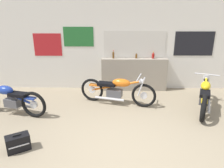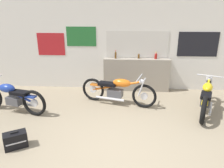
{
  "view_description": "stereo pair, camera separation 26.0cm",
  "coord_description": "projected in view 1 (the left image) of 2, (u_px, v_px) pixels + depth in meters",
  "views": [
    {
      "loc": [
        -0.21,
        -3.31,
        2.58
      ],
      "look_at": [
        -0.27,
        1.95,
        0.7
      ],
      "focal_mm": 35.0,
      "sensor_mm": 36.0,
      "label": 1
    },
    {
      "loc": [
        0.05,
        -3.3,
        2.58
      ],
      "look_at": [
        -0.27,
        1.95,
        0.7
      ],
      "focal_mm": 35.0,
      "sensor_mm": 36.0,
      "label": 2
    }
  ],
  "objects": [
    {
      "name": "bottle_center",
      "position": [
        153.0,
        55.0,
        6.81
      ],
      "size": [
        0.08,
        0.08,
        0.21
      ],
      "color": "maroon",
      "rests_on": "sill_counter"
    },
    {
      "name": "bottle_left_center",
      "position": [
        136.0,
        56.0,
        6.83
      ],
      "size": [
        0.06,
        0.06,
        0.18
      ],
      "color": "#5B3814",
      "rests_on": "sill_counter"
    },
    {
      "name": "motorcycle_orange",
      "position": [
        117.0,
        90.0,
        5.99
      ],
      "size": [
        2.07,
        0.81,
        0.85
      ],
      "color": "black",
      "rests_on": "ground_plane"
    },
    {
      "name": "motorcycle_blue",
      "position": [
        10.0,
        99.0,
        5.41
      ],
      "size": [
        1.95,
        0.74,
        0.85
      ],
      "color": "black",
      "rests_on": "ground_plane"
    },
    {
      "name": "bottle_leftmost",
      "position": [
        113.0,
        55.0,
        6.8
      ],
      "size": [
        0.06,
        0.06,
        0.26
      ],
      "color": "#5B3814",
      "rests_on": "sill_counter"
    },
    {
      "name": "ground_plane",
      "position": [
        125.0,
        156.0,
        3.98
      ],
      "size": [
        24.0,
        24.0,
        0.0
      ],
      "primitive_type": "plane",
      "color": "gray"
    },
    {
      "name": "wall_back",
      "position": [
        121.0,
        46.0,
        6.87
      ],
      "size": [
        10.0,
        0.07,
        2.8
      ],
      "color": "silver",
      "rests_on": "ground_plane"
    },
    {
      "name": "sill_counter",
      "position": [
        134.0,
        74.0,
        7.0
      ],
      "size": [
        2.07,
        0.28,
        1.04
      ],
      "color": "gray",
      "rests_on": "ground_plane"
    },
    {
      "name": "motorcycle_yellow",
      "position": [
        205.0,
        95.0,
        5.64
      ],
      "size": [
        0.94,
        1.89,
        0.83
      ],
      "color": "black",
      "rests_on": "ground_plane"
    },
    {
      "name": "hard_case_black",
      "position": [
        18.0,
        143.0,
        4.1
      ],
      "size": [
        0.48,
        0.42,
        0.33
      ],
      "color": "black",
      "rests_on": "ground_plane"
    }
  ]
}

